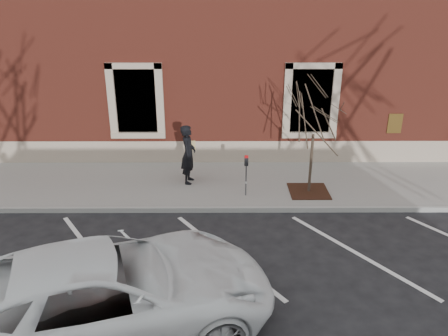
{
  "coord_description": "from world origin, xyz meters",
  "views": [
    {
      "loc": [
        -0.05,
        -11.21,
        5.91
      ],
      "look_at": [
        0.0,
        0.6,
        1.1
      ],
      "focal_mm": 35.0,
      "sensor_mm": 36.0,
      "label": 1
    }
  ],
  "objects_px": {
    "man": "(188,154)",
    "sapling": "(315,118)",
    "parking_meter": "(246,168)",
    "white_truck": "(104,294)"
  },
  "relations": [
    {
      "from": "white_truck",
      "to": "parking_meter",
      "type": "bearing_deg",
      "value": -45.2
    },
    {
      "from": "man",
      "to": "sapling",
      "type": "height_order",
      "value": "sapling"
    },
    {
      "from": "parking_meter",
      "to": "white_truck",
      "type": "distance_m",
      "value": 6.24
    },
    {
      "from": "parking_meter",
      "to": "white_truck",
      "type": "relative_size",
      "value": 0.21
    },
    {
      "from": "sapling",
      "to": "white_truck",
      "type": "height_order",
      "value": "sapling"
    },
    {
      "from": "white_truck",
      "to": "man",
      "type": "bearing_deg",
      "value": -27.29
    },
    {
      "from": "sapling",
      "to": "white_truck",
      "type": "xyz_separation_m",
      "value": [
        -4.79,
        -5.8,
        -1.64
      ]
    },
    {
      "from": "parking_meter",
      "to": "sapling",
      "type": "relative_size",
      "value": 0.38
    },
    {
      "from": "man",
      "to": "sapling",
      "type": "distance_m",
      "value": 4.07
    },
    {
      "from": "man",
      "to": "white_truck",
      "type": "distance_m",
      "value": 6.64
    }
  ]
}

